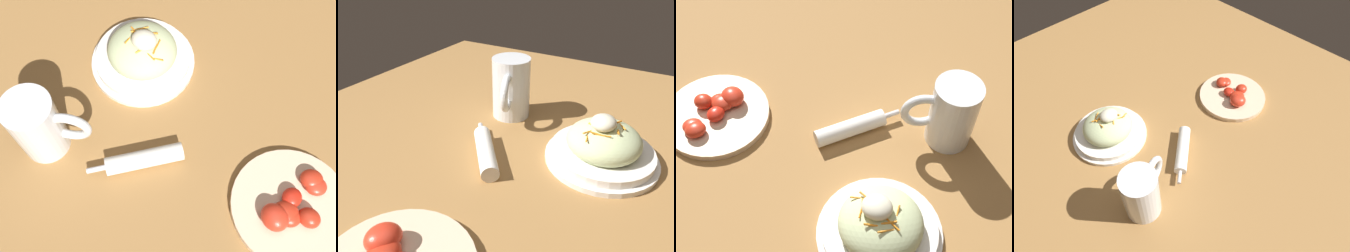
% 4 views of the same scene
% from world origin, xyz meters
% --- Properties ---
extents(ground_plane, '(1.43, 1.43, 0.00)m').
position_xyz_m(ground_plane, '(0.00, 0.00, 0.00)').
color(ground_plane, '#9E703D').
extents(salad_plate, '(0.22, 0.22, 0.10)m').
position_xyz_m(salad_plate, '(-0.15, 0.04, 0.03)').
color(salad_plate, white).
rests_on(salad_plate, ground_plane).
extents(beer_mug, '(0.14, 0.09, 0.15)m').
position_xyz_m(beer_mug, '(-0.22, -0.21, 0.07)').
color(beer_mug, white).
rests_on(beer_mug, ground_plane).
extents(napkin_roll, '(0.16, 0.13, 0.03)m').
position_xyz_m(napkin_roll, '(-0.04, -0.16, 0.02)').
color(napkin_roll, white).
rests_on(napkin_roll, ground_plane).
extents(tomato_plate, '(0.22, 0.22, 0.05)m').
position_xyz_m(tomato_plate, '(0.24, -0.12, 0.01)').
color(tomato_plate, beige).
rests_on(tomato_plate, ground_plane).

